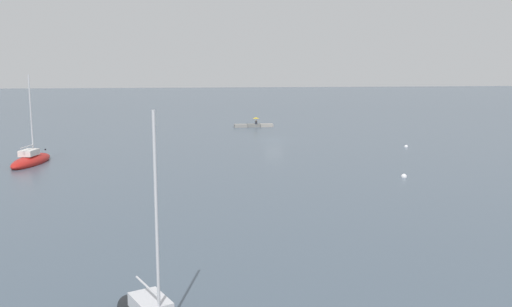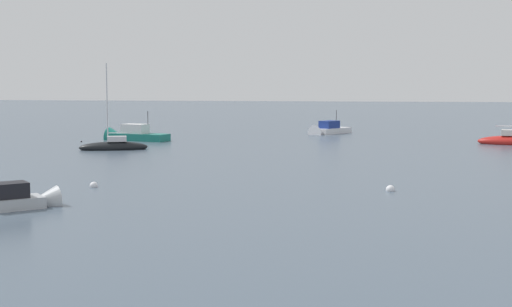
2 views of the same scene
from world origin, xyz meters
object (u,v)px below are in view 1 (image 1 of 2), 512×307
(person_seated_dark_left, at_px, (256,123))
(mooring_buoy_far, at_px, (406,147))
(mooring_buoy_near, at_px, (404,177))
(umbrella_open_yellow, at_px, (256,118))
(sailboat_red_near, at_px, (31,160))

(person_seated_dark_left, height_order, mooring_buoy_far, person_seated_dark_left)
(mooring_buoy_near, bearing_deg, umbrella_open_yellow, -82.47)
(person_seated_dark_left, relative_size, mooring_buoy_near, 1.33)
(sailboat_red_near, bearing_deg, umbrella_open_yellow, 60.22)
(person_seated_dark_left, bearing_deg, sailboat_red_near, 58.21)
(person_seated_dark_left, distance_m, mooring_buoy_near, 48.80)
(sailboat_red_near, bearing_deg, person_seated_dark_left, 60.02)
(sailboat_red_near, xyz_separation_m, mooring_buoy_near, (-37.14, 13.78, -0.30))
(mooring_buoy_far, bearing_deg, person_seated_dark_left, -61.89)
(person_seated_dark_left, height_order, sailboat_red_near, sailboat_red_near)
(umbrella_open_yellow, xyz_separation_m, mooring_buoy_far, (-15.52, 29.33, -1.56))
(umbrella_open_yellow, bearing_deg, mooring_buoy_near, 97.53)
(mooring_buoy_far, bearing_deg, sailboat_red_near, 6.80)
(umbrella_open_yellow, relative_size, mooring_buoy_near, 2.31)
(sailboat_red_near, distance_m, mooring_buoy_near, 39.62)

